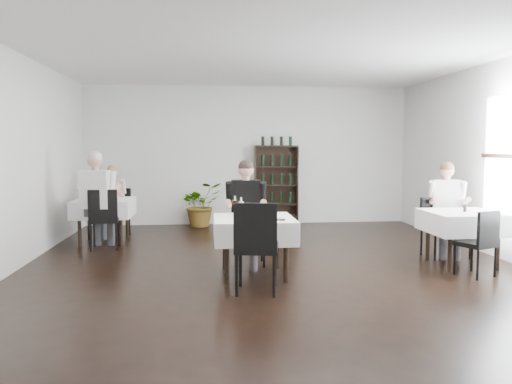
% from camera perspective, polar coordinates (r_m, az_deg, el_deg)
% --- Properties ---
extents(room_shell, '(9.00, 9.00, 9.00)m').
position_cam_1_polar(room_shell, '(6.44, 2.40, 3.55)').
color(room_shell, black).
rests_on(room_shell, ground).
extents(wine_shelf, '(0.90, 0.28, 1.75)m').
position_cam_1_polar(wine_shelf, '(10.83, 2.34, 0.72)').
color(wine_shelf, black).
rests_on(wine_shelf, ground).
extents(main_table, '(1.03, 1.03, 0.77)m').
position_cam_1_polar(main_table, '(6.49, -0.26, -4.23)').
color(main_table, black).
rests_on(main_table, ground).
extents(left_table, '(0.98, 0.98, 0.77)m').
position_cam_1_polar(left_table, '(9.12, -16.99, -1.75)').
color(left_table, black).
rests_on(left_table, ground).
extents(right_table, '(0.98, 0.98, 0.77)m').
position_cam_1_polar(right_table, '(7.66, 22.49, -3.20)').
color(right_table, black).
rests_on(right_table, ground).
extents(potted_tree, '(1.06, 1.00, 0.94)m').
position_cam_1_polar(potted_tree, '(10.65, -6.32, -1.42)').
color(potted_tree, '#28551D').
rests_on(potted_tree, ground).
extents(main_chair_far, '(0.46, 0.47, 0.99)m').
position_cam_1_polar(main_chair_far, '(7.20, -0.80, -3.77)').
color(main_chair_far, black).
rests_on(main_chair_far, ground).
extents(main_chair_near, '(0.56, 0.56, 1.06)m').
position_cam_1_polar(main_chair_near, '(5.70, 0.01, -5.70)').
color(main_chair_near, black).
rests_on(main_chair_near, ground).
extents(left_chair_far, '(0.54, 0.54, 0.91)m').
position_cam_1_polar(left_chair_far, '(9.77, -15.51, -1.88)').
color(left_chair_far, black).
rests_on(left_chair_far, ground).
extents(left_chair_near, '(0.50, 0.50, 1.00)m').
position_cam_1_polar(left_chair_near, '(8.52, -16.99, -2.55)').
color(left_chair_near, black).
rests_on(left_chair_near, ground).
extents(right_chair_far, '(0.47, 0.47, 0.91)m').
position_cam_1_polar(right_chair_far, '(8.16, 19.91, -3.35)').
color(right_chair_far, black).
rests_on(right_chair_far, ground).
extents(right_chair_near, '(0.53, 0.53, 0.87)m').
position_cam_1_polar(right_chair_near, '(7.07, 24.28, -4.93)').
color(right_chair_near, black).
rests_on(right_chair_near, ground).
extents(diner_main, '(0.59, 0.60, 1.51)m').
position_cam_1_polar(diner_main, '(7.02, -1.15, -1.45)').
color(diner_main, '#46474E').
rests_on(diner_main, ground).
extents(diner_left_far, '(0.52, 0.53, 1.35)m').
position_cam_1_polar(diner_left_far, '(9.67, -16.16, -0.39)').
color(diner_left_far, '#46474E').
rests_on(diner_left_far, ground).
extents(diner_left_near, '(0.64, 0.65, 1.62)m').
position_cam_1_polar(diner_left_near, '(8.59, -17.69, -0.05)').
color(diner_left_near, '#46474E').
rests_on(diner_left_near, ground).
extents(diner_right_far, '(0.60, 0.64, 1.46)m').
position_cam_1_polar(diner_right_far, '(8.20, 20.99, -1.03)').
color(diner_right_far, '#46474E').
rests_on(diner_right_far, ground).
extents(plate_far, '(0.26, 0.26, 0.07)m').
position_cam_1_polar(plate_far, '(6.73, 0.62, -2.48)').
color(plate_far, white).
rests_on(plate_far, main_table).
extents(plate_near, '(0.30, 0.30, 0.08)m').
position_cam_1_polar(plate_near, '(6.24, 0.69, -3.07)').
color(plate_near, white).
rests_on(plate_near, main_table).
extents(pilsner_dark, '(0.07, 0.07, 0.28)m').
position_cam_1_polar(pilsner_dark, '(6.44, -2.39, -1.95)').
color(pilsner_dark, black).
rests_on(pilsner_dark, main_table).
extents(pilsner_lager, '(0.06, 0.06, 0.28)m').
position_cam_1_polar(pilsner_lager, '(6.54, -2.44, -1.85)').
color(pilsner_lager, gold).
rests_on(pilsner_lager, main_table).
extents(coke_bottle, '(0.07, 0.07, 0.26)m').
position_cam_1_polar(coke_bottle, '(6.47, -1.72, -1.99)').
color(coke_bottle, silver).
rests_on(coke_bottle, main_table).
extents(napkin_cutlery, '(0.21, 0.20, 0.02)m').
position_cam_1_polar(napkin_cutlery, '(6.25, 2.50, -3.16)').
color(napkin_cutlery, black).
rests_on(napkin_cutlery, main_table).
extents(pepper_mill, '(0.06, 0.06, 0.11)m').
position_cam_1_polar(pepper_mill, '(7.63, 22.77, -1.70)').
color(pepper_mill, black).
rests_on(pepper_mill, right_table).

